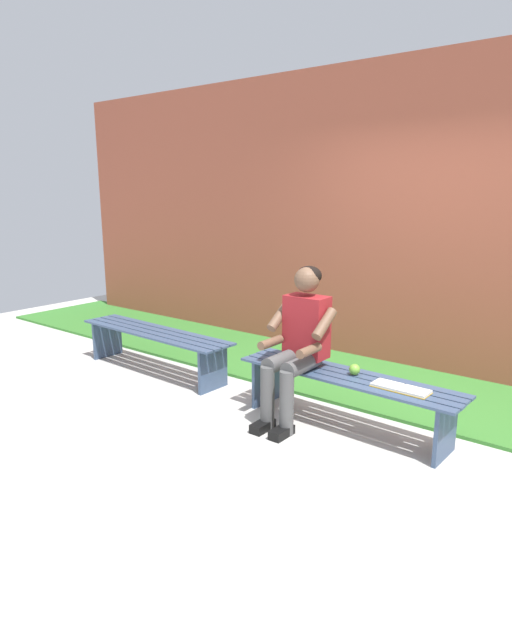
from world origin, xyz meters
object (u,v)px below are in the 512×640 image
Objects in this scene: apple at (355,369)px; person_seated at (298,339)px; bench_far at (155,340)px; bench_near at (346,387)px; book_open at (401,388)px.

person_seated is at bearing 18.06° from apple.
bench_far is 22.19× the size of apple.
person_seated reaches higher than bench_near.
book_open is at bearing -176.35° from person_seated.
book_open is at bearing 174.27° from bench_near.
bench_far is 2.64m from book_open.
person_seated is at bearing 5.63° from book_open.
apple is (-0.43, -0.14, -0.20)m from person_seated.
bench_near is 0.15m from apple.
book_open is (-2.64, 0.05, 0.11)m from bench_far.
book_open is (-0.84, -0.05, -0.23)m from person_seated.
apple is at bearing -178.96° from bench_far.
person_seated reaches higher than bench_far.
apple is at bearing -9.89° from book_open.
bench_near is at bearing 180.00° from bench_far.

